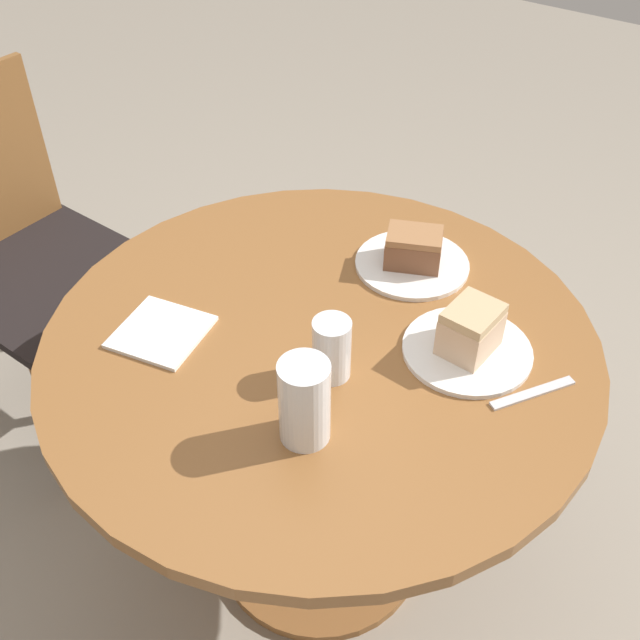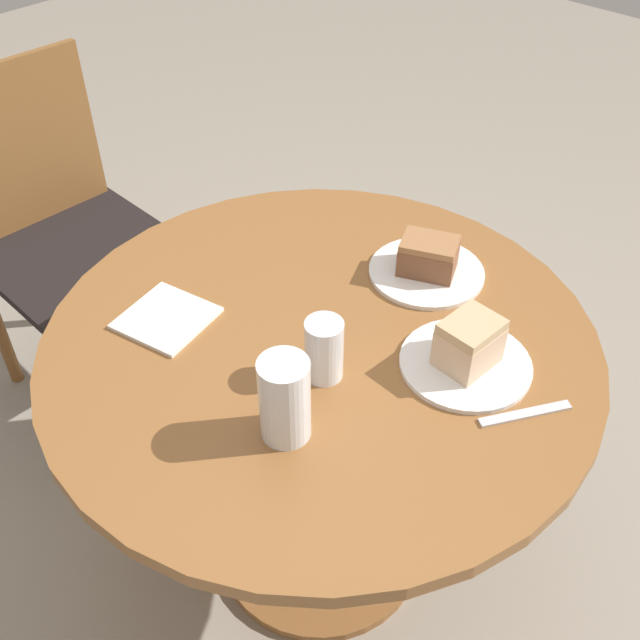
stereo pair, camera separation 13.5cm
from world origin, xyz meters
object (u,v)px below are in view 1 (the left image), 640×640
object	(u,v)px
cake_slice_far	(414,248)
glass_water	(304,406)
plate_near	(467,350)
glass_lemonade	(332,352)
plate_far	(412,264)
chair	(27,257)
cake_slice_near	(471,329)

from	to	relation	value
cake_slice_far	glass_water	size ratio (longest dim) A/B	0.88
plate_near	glass_lemonade	size ratio (longest dim) A/B	1.99
cake_slice_far	glass_lemonade	size ratio (longest dim) A/B	1.15
plate_far	glass_lemonade	xyz separation A→B (m)	(-0.35, -0.04, 0.05)
glass_lemonade	glass_water	distance (m)	0.15
plate_near	chair	bearing A→B (deg)	96.06
chair	plate_near	xyz separation A→B (m)	(0.12, -1.16, 0.22)
plate_far	cake_slice_near	bearing A→B (deg)	-128.22
plate_near	cake_slice_far	bearing A→B (deg)	51.78
cake_slice_near	glass_lemonade	xyz separation A→B (m)	(-0.19, 0.17, -0.00)
cake_slice_near	glass_water	bearing A→B (deg)	158.90
cake_slice_near	cake_slice_far	xyz separation A→B (m)	(0.17, 0.21, -0.01)
glass_water	glass_lemonade	bearing A→B (deg)	17.80
plate_far	cake_slice_near	size ratio (longest dim) A/B	2.21
cake_slice_near	glass_lemonade	bearing A→B (deg)	137.66
plate_near	glass_lemonade	bearing A→B (deg)	137.66
plate_near	glass_water	distance (m)	0.35
glass_water	cake_slice_far	bearing A→B (deg)	9.97
chair	glass_water	bearing A→B (deg)	-99.46
chair	plate_far	world-z (taller)	chair
plate_far	cake_slice_near	xyz separation A→B (m)	(-0.17, -0.21, 0.05)
glass_lemonade	glass_water	bearing A→B (deg)	-162.20
cake_slice_far	glass_lemonade	distance (m)	0.35
plate_far	glass_lemonade	size ratio (longest dim) A/B	2.00
cake_slice_near	cake_slice_far	distance (m)	0.27
plate_far	glass_lemonade	bearing A→B (deg)	-173.22
plate_far	cake_slice_far	bearing A→B (deg)	169.38
cake_slice_near	cake_slice_far	bearing A→B (deg)	51.78
chair	glass_water	xyz separation A→B (m)	(-0.20, -1.04, 0.28)
plate_far	cake_slice_far	world-z (taller)	cake_slice_far
cake_slice_near	chair	bearing A→B (deg)	96.06
chair	glass_lemonade	size ratio (longest dim) A/B	7.82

